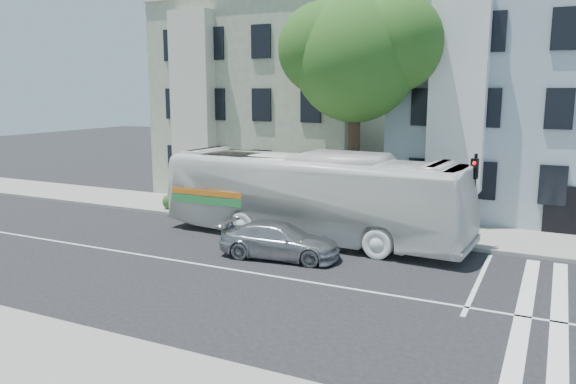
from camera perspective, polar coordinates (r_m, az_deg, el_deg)
The scene contains 10 objects.
ground at distance 19.14m, azimuth -2.11°, elevation -8.46°, with size 120.00×120.00×0.00m, color black.
sidewalk_far at distance 26.18m, azimuth 6.16°, elevation -3.18°, with size 80.00×4.00×0.15m, color gray.
sidewalk_near at distance 13.19m, azimuth -19.54°, elevation -17.80°, with size 80.00×4.00×0.15m, color gray.
building_left at distance 34.67m, azimuth -0.71°, elevation 9.23°, with size 12.00×10.00×11.00m, color gray.
building_right at distance 31.02m, azimuth 23.34°, elevation 8.27°, with size 12.00×10.00×11.00m, color #97A9B4.
street_tree at distance 26.19m, azimuth 7.19°, elevation 13.90°, with size 7.30×5.90×11.10m.
bus at distance 23.34m, azimuth 2.39°, elevation -0.38°, with size 13.14×3.08×3.66m, color white.
sedan at distance 20.91m, azimuth -0.85°, elevation -4.94°, with size 4.53×1.84×1.31m, color #AAADB1.
hedge at distance 27.12m, azimuth -4.76°, elevation -1.76°, with size 8.50×0.84×0.70m, color #366420, non-canonical shape.
traffic_signal at distance 22.41m, azimuth 18.35°, elevation 0.27°, with size 0.40×0.52×3.80m.
Camera 1 is at (8.56, -15.98, 6.16)m, focal length 35.00 mm.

